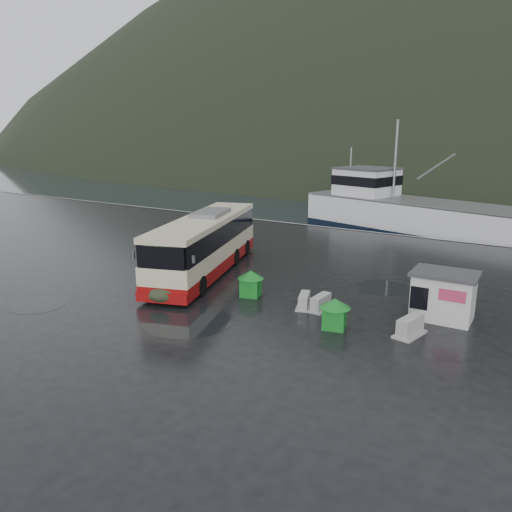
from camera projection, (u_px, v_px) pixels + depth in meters
The scene contains 14 objects.
ground at pixel (230, 289), 28.53m from camera, with size 160.00×160.00×0.00m, color black.
harbor_water at pixel (494, 168), 118.92m from camera, with size 300.00×180.00×0.02m, color black.
quay_edge at pixel (357, 231), 44.96m from camera, with size 160.00×0.60×1.50m, color #999993.
coach_bus at pixel (206, 272), 31.84m from camera, with size 3.32×13.45×3.81m, color beige, non-canonical shape.
white_van at pixel (178, 265), 33.62m from camera, with size 1.99×5.76×2.41m, color silver, non-canonical shape.
waste_bin_left at pixel (251, 296), 27.30m from camera, with size 1.03×1.03×1.44m, color #147320, non-canonical shape.
waste_bin_right at pixel (334, 328), 22.87m from camera, with size 1.03×1.03×1.43m, color #147320, non-canonical shape.
dome_tent at pixel (173, 301), 26.50m from camera, with size 2.07×2.89×1.14m, color #2A311D, non-canonical shape.
ticket_kiosk at pixel (441, 318), 24.04m from camera, with size 2.97×2.25×2.32m, color beige, non-canonical shape.
jersey_barrier_a at pixel (304, 307), 25.51m from camera, with size 0.73×1.46×0.73m, color #999993, non-canonical shape.
jersey_barrier_b at pixel (320, 310), 25.20m from camera, with size 0.76×1.53×0.76m, color #999993, non-canonical shape.
jersey_barrier_c at pixel (409, 335), 22.05m from camera, with size 0.86×1.72×0.86m, color #999993, non-canonical shape.
fishing_trawler at pixel (420, 223), 48.86m from camera, with size 28.34×6.20×11.34m, color silver, non-canonical shape.
puddles at pixel (210, 308), 25.49m from camera, with size 17.22×15.34×0.01m.
Camera 1 is at (15.66, -22.28, 8.82)m, focal length 35.00 mm.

